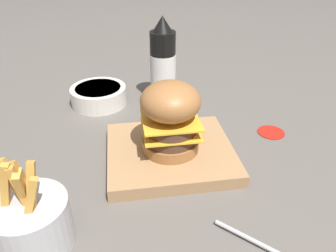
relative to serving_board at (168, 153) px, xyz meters
The scene contains 7 objects.
ground_plane 0.04m from the serving_board, 83.22° to the right, with size 6.00×6.00×0.00m, color #5B5651.
serving_board is the anchor object (origin of this frame).
burger 0.08m from the serving_board, 44.31° to the right, with size 0.11×0.11×0.14m.
ketchup_bottle 0.28m from the serving_board, 84.07° to the left, with size 0.07×0.07×0.22m.
fries_basket 0.28m from the serving_board, 141.45° to the right, with size 0.11×0.11×0.14m.
side_bowl 0.30m from the serving_board, 118.17° to the left, with size 0.14×0.14×0.05m.
ketchup_puddle 0.25m from the serving_board, 13.49° to the left, with size 0.06×0.06×0.00m.
Camera 1 is at (-0.08, -0.48, 0.39)m, focal length 35.00 mm.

